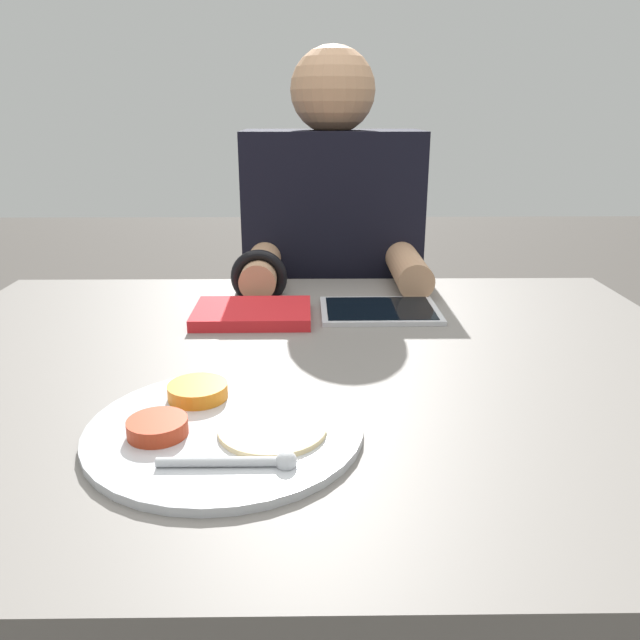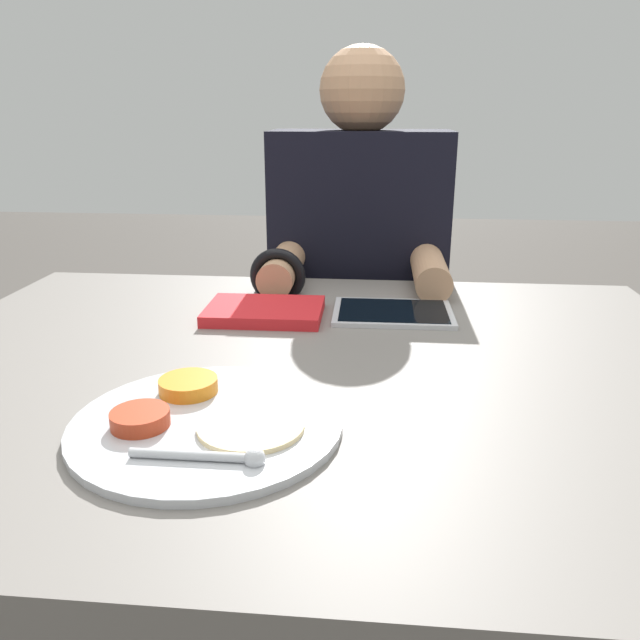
{
  "view_description": "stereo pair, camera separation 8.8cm",
  "coord_description": "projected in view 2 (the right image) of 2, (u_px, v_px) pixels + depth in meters",
  "views": [
    {
      "loc": [
        0.01,
        -0.82,
        1.12
      ],
      "look_at": [
        0.02,
        0.02,
        0.84
      ],
      "focal_mm": 35.0,
      "sensor_mm": 36.0,
      "label": 1
    },
    {
      "loc": [
        0.1,
        -0.82,
        1.12
      ],
      "look_at": [
        0.02,
        0.02,
        0.84
      ],
      "focal_mm": 35.0,
      "sensor_mm": 36.0,
      "label": 2
    }
  ],
  "objects": [
    {
      "name": "thali_tray",
      "position": [
        205.0,
        421.0,
        0.71
      ],
      "size": [
        0.31,
        0.31,
        0.03
      ],
      "color": "#B7BABF",
      "rests_on": "dining_table"
    },
    {
      "name": "tablet_device",
      "position": [
        393.0,
        312.0,
        1.1
      ],
      "size": [
        0.21,
        0.15,
        0.01
      ],
      "color": "#B7B7BC",
      "rests_on": "dining_table"
    },
    {
      "name": "dining_table",
      "position": [
        306.0,
        583.0,
        1.02
      ],
      "size": [
        1.23,
        0.93,
        0.78
      ],
      "color": "slate",
      "rests_on": "ground_plane"
    },
    {
      "name": "red_notebook",
      "position": [
        265.0,
        312.0,
        1.09
      ],
      "size": [
        0.2,
        0.15,
        0.02
      ],
      "color": "silver",
      "rests_on": "dining_table"
    },
    {
      "name": "person_diner",
      "position": [
        357.0,
        339.0,
        1.52
      ],
      "size": [
        0.4,
        0.42,
        1.25
      ],
      "color": "black",
      "rests_on": "ground_plane"
    }
  ]
}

